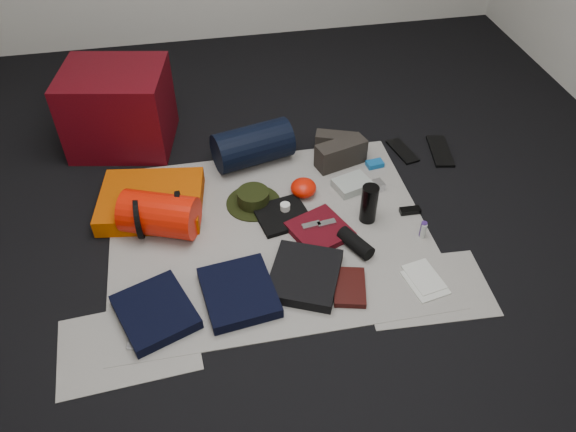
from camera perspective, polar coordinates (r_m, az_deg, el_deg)
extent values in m
cube|color=black|center=(2.87, -1.85, -1.84)|extent=(4.50, 4.50, 0.02)
cube|color=#B1ACA3|center=(2.86, -1.85, -1.65)|extent=(1.60, 1.30, 0.01)
cube|color=#B1ACA3|center=(2.52, -15.89, -12.45)|extent=(0.61, 0.44, 0.00)
cube|color=#B1ACA3|center=(2.69, 13.88, -7.13)|extent=(0.60, 0.43, 0.00)
cube|color=#52060E|center=(3.48, -16.83, 10.42)|extent=(0.65, 0.58, 0.48)
cube|color=#C74C02|center=(3.05, -13.71, 1.51)|extent=(0.58, 0.50, 0.10)
cylinder|color=red|center=(2.87, -12.93, 0.15)|extent=(0.43, 0.34, 0.22)
cylinder|color=black|center=(2.88, -14.89, -0.13)|extent=(0.02, 0.22, 0.22)
cylinder|color=black|center=(2.86, -10.94, 0.40)|extent=(0.03, 0.22, 0.22)
cylinder|color=black|center=(3.24, -3.60, 7.19)|extent=(0.48, 0.33, 0.23)
cylinder|color=black|center=(3.02, -3.52, 1.34)|extent=(0.37, 0.37, 0.01)
cylinder|color=black|center=(2.99, -3.55, 1.93)|extent=(0.17, 0.17, 0.07)
cube|color=#2C2722|center=(3.25, 5.39, 6.32)|extent=(0.31, 0.19, 0.15)
cube|color=#2C2722|center=(3.36, 4.91, 7.40)|extent=(0.26, 0.17, 0.12)
cube|color=black|center=(3.45, 11.55, 6.50)|extent=(0.14, 0.26, 0.01)
cube|color=black|center=(3.50, 15.19, 6.39)|extent=(0.16, 0.32, 0.02)
cube|color=black|center=(2.56, -13.32, -9.46)|extent=(0.40, 0.43, 0.05)
cube|color=black|center=(2.57, -5.02, -7.73)|extent=(0.36, 0.39, 0.06)
cube|color=black|center=(2.63, 1.71, -6.04)|extent=(0.42, 0.45, 0.06)
cube|color=black|center=(2.93, -0.57, 0.06)|extent=(0.31, 0.29, 0.03)
cube|color=#500811|center=(2.85, 3.23, -1.46)|extent=(0.35, 0.35, 0.04)
ellipsoid|color=red|center=(3.04, 1.58, 2.88)|extent=(0.16, 0.16, 0.09)
cube|color=#9AA29B|center=(3.12, 6.52, 3.21)|extent=(0.22, 0.19, 0.05)
cylinder|color=black|center=(2.88, 8.23, 1.24)|extent=(0.10, 0.10, 0.21)
cylinder|color=black|center=(2.77, 6.88, -2.75)|extent=(0.16, 0.21, 0.08)
cube|color=silver|center=(3.12, 8.69, 2.97)|extent=(0.12, 0.09, 0.05)
cube|color=#0F5698|center=(3.30, 8.81, 5.25)|extent=(0.10, 0.07, 0.03)
cylinder|color=#3A1F65|center=(2.89, 13.55, -1.31)|extent=(0.04, 0.04, 0.09)
cylinder|color=beige|center=(2.89, 13.59, -1.46)|extent=(0.04, 0.04, 0.08)
cube|color=black|center=(2.61, 6.27, -7.19)|extent=(0.19, 0.25, 0.03)
cube|color=beige|center=(2.72, 13.64, -6.05)|extent=(0.17, 0.22, 0.01)
cube|color=beige|center=(2.70, 13.77, -6.60)|extent=(0.19, 0.23, 0.01)
cube|color=black|center=(3.02, 12.28, 0.54)|extent=(0.11, 0.05, 0.03)
cube|color=silver|center=(2.51, -15.06, -12.29)|extent=(0.09, 0.09, 0.01)
cylinder|color=silver|center=(2.93, -0.29, 0.94)|extent=(0.05, 0.05, 0.04)
cube|color=silver|center=(2.84, 2.37, -0.94)|extent=(0.10, 0.05, 0.01)
cube|color=silver|center=(2.85, 3.94, -0.72)|extent=(0.10, 0.05, 0.01)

